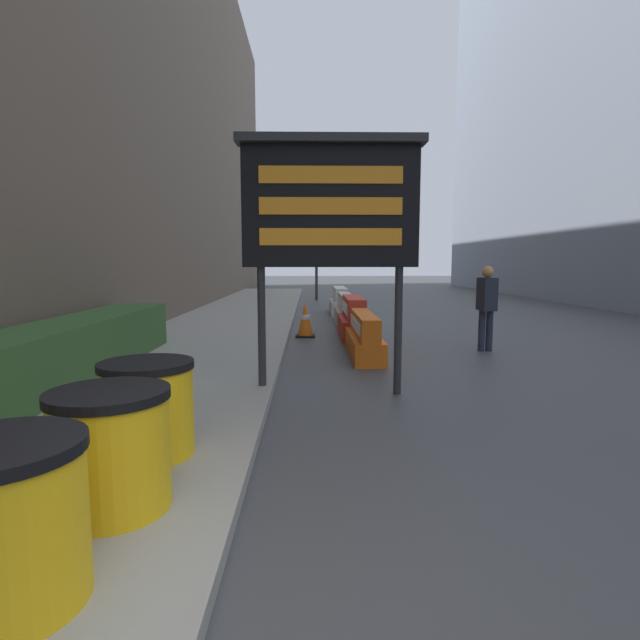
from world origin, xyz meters
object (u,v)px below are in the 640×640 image
(barrel_drum_back, at_px, (148,408))
(message_board, at_px, (330,206))
(barrel_drum_middle, at_px, (111,449))
(traffic_light_near_curb, at_px, (316,229))
(jersey_barrier_red_striped, at_px, (353,320))
(jersey_barrier_white, at_px, (340,302))
(traffic_cone_near, at_px, (305,320))
(pedestrian_worker, at_px, (487,301))
(barrel_drum_foreground, at_px, (2,524))
(jersey_barrier_orange_far, at_px, (364,337))
(jersey_barrier_cream, at_px, (345,311))

(barrel_drum_back, bearing_deg, message_board, 55.47)
(barrel_drum_middle, distance_m, traffic_light_near_curb, 19.28)
(jersey_barrier_red_striped, height_order, jersey_barrier_white, jersey_barrier_red_striped)
(barrel_drum_middle, xyz_separation_m, traffic_cone_near, (1.14, 8.14, -0.12))
(message_board, xyz_separation_m, jersey_barrier_red_striped, (0.71, 4.82, -1.96))
(barrel_drum_middle, distance_m, pedestrian_worker, 7.75)
(jersey_barrier_white, bearing_deg, barrel_drum_foreground, -99.46)
(barrel_drum_foreground, height_order, pedestrian_worker, pedestrian_worker)
(jersey_barrier_orange_far, xyz_separation_m, jersey_barrier_red_striped, (-0.00, 2.24, 0.06))
(jersey_barrier_cream, distance_m, jersey_barrier_white, 2.68)
(pedestrian_worker, bearing_deg, barrel_drum_middle, 140.64)
(message_board, distance_m, jersey_barrier_white, 10.28)
(barrel_drum_foreground, bearing_deg, barrel_drum_middle, 81.65)
(jersey_barrier_cream, height_order, jersey_barrier_white, jersey_barrier_white)
(jersey_barrier_red_striped, xyz_separation_m, traffic_cone_near, (-1.08, 0.15, -0.02))
(barrel_drum_foreground, relative_size, pedestrian_worker, 0.48)
(barrel_drum_foreground, distance_m, barrel_drum_middle, 0.91)
(jersey_barrier_cream, bearing_deg, barrel_drum_foreground, -101.62)
(barrel_drum_middle, height_order, jersey_barrier_orange_far, barrel_drum_middle)
(traffic_cone_near, distance_m, traffic_light_near_curb, 11.24)
(traffic_cone_near, bearing_deg, barrel_drum_back, -99.42)
(jersey_barrier_white, bearing_deg, jersey_barrier_red_striped, -90.00)
(barrel_drum_foreground, bearing_deg, message_board, 68.06)
(pedestrian_worker, bearing_deg, jersey_barrier_cream, 25.58)
(jersey_barrier_cream, bearing_deg, jersey_barrier_white, 90.00)
(message_board, relative_size, jersey_barrier_orange_far, 1.46)
(jersey_barrier_orange_far, bearing_deg, jersey_barrier_red_striped, 90.00)
(barrel_drum_foreground, xyz_separation_m, barrel_drum_middle, (0.13, 0.90, 0.00))
(jersey_barrier_white, height_order, traffic_cone_near, jersey_barrier_white)
(barrel_drum_back, xyz_separation_m, jersey_barrier_orange_far, (2.28, 4.86, -0.17))
(barrel_drum_foreground, distance_m, jersey_barrier_red_striped, 9.20)
(jersey_barrier_cream, height_order, traffic_light_near_curb, traffic_light_near_curb)
(barrel_drum_back, xyz_separation_m, traffic_light_near_curb, (1.59, 18.15, 2.62))
(barrel_drum_middle, bearing_deg, pedestrian_worker, 53.73)
(jersey_barrier_orange_far, bearing_deg, barrel_drum_middle, -111.09)
(traffic_light_near_curb, height_order, pedestrian_worker, traffic_light_near_curb)
(jersey_barrier_cream, xyz_separation_m, pedestrian_worker, (2.36, -4.31, 0.59))
(barrel_drum_back, relative_size, traffic_light_near_curb, 0.18)
(jersey_barrier_orange_far, xyz_separation_m, jersey_barrier_white, (-0.00, 7.47, 0.04))
(jersey_barrier_cream, distance_m, traffic_light_near_curb, 8.96)
(barrel_drum_middle, xyz_separation_m, jersey_barrier_orange_far, (2.22, 5.76, -0.17))
(traffic_light_near_curb, xyz_separation_m, pedestrian_worker, (3.04, -12.80, -2.17))
(jersey_barrier_cream, relative_size, traffic_cone_near, 2.69)
(jersey_barrier_red_striped, xyz_separation_m, traffic_light_near_curb, (-0.69, 11.05, 2.72))
(traffic_cone_near, height_order, pedestrian_worker, pedestrian_worker)
(traffic_cone_near, xyz_separation_m, pedestrian_worker, (3.43, -1.90, 0.57))
(message_board, height_order, jersey_barrier_orange_far, message_board)
(barrel_drum_foreground, height_order, barrel_drum_middle, same)
(barrel_drum_middle, xyz_separation_m, jersey_barrier_red_striped, (2.22, 8.00, -0.11))
(traffic_cone_near, bearing_deg, message_board, -85.82)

